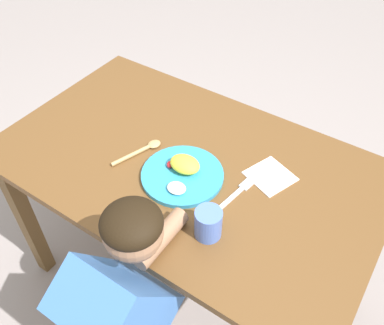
% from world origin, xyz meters
% --- Properties ---
extents(ground_plane, '(8.00, 8.00, 0.00)m').
position_xyz_m(ground_plane, '(0.00, 0.00, 0.00)').
color(ground_plane, gray).
extents(dining_table, '(1.32, 0.80, 0.76)m').
position_xyz_m(dining_table, '(0.00, 0.00, 0.65)').
color(dining_table, brown).
rests_on(dining_table, ground_plane).
extents(plate, '(0.27, 0.27, 0.06)m').
position_xyz_m(plate, '(0.03, -0.07, 0.77)').
color(plate, '#2E90BF').
rests_on(plate, dining_table).
extents(fork, '(0.05, 0.22, 0.01)m').
position_xyz_m(fork, '(0.22, -0.02, 0.76)').
color(fork, silver).
rests_on(fork, dining_table).
extents(spoon, '(0.09, 0.20, 0.02)m').
position_xyz_m(spoon, '(-0.16, -0.04, 0.77)').
color(spoon, tan).
rests_on(spoon, dining_table).
extents(drinking_cup, '(0.08, 0.08, 0.10)m').
position_xyz_m(drinking_cup, '(0.22, -0.21, 0.81)').
color(drinking_cup, '#5074D2').
rests_on(drinking_cup, dining_table).
extents(napkin, '(0.17, 0.17, 0.00)m').
position_xyz_m(napkin, '(0.27, 0.09, 0.76)').
color(napkin, white).
rests_on(napkin, dining_table).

